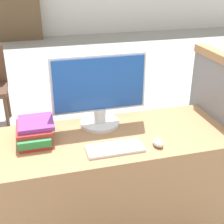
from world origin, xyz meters
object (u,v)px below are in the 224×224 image
at_px(mouse, 158,143).
at_px(book_stack, 34,131).
at_px(keyboard, 115,148).
at_px(monitor, 99,91).

xyz_separation_m(mouse, book_stack, (-0.64, 0.24, 0.03)).
bearing_deg(mouse, book_stack, 159.28).
distance_m(mouse, book_stack, 0.69).
bearing_deg(keyboard, mouse, -5.20).
xyz_separation_m(monitor, keyboard, (0.01, -0.31, -0.21)).
bearing_deg(book_stack, mouse, -20.72).
xyz_separation_m(keyboard, book_stack, (-0.41, 0.22, 0.05)).
height_order(keyboard, book_stack, book_stack).
bearing_deg(monitor, book_stack, -167.65).
distance_m(monitor, book_stack, 0.44).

